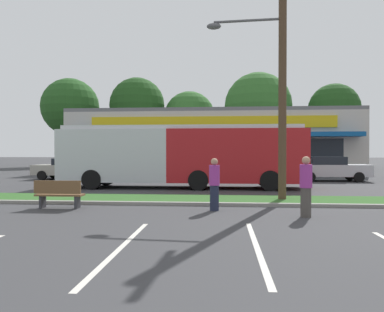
{
  "coord_description": "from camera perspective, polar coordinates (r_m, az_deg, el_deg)",
  "views": [
    {
      "loc": [
        0.3,
        -0.25,
        1.92
      ],
      "look_at": [
        -1.2,
        18.1,
        1.69
      ],
      "focal_mm": 34.68,
      "sensor_mm": 36.0,
      "label": 1
    }
  ],
  "objects": [
    {
      "name": "tree_mid_left",
      "position": [
        47.39,
        -0.39,
        6.03
      ],
      "size": [
        6.46,
        6.46,
        9.56
      ],
      "color": "#473323",
      "rests_on": "ground_plane"
    },
    {
      "name": "parking_stripe_2",
      "position": [
        7.76,
        9.92,
        -13.59
      ],
      "size": [
        0.12,
        4.8,
        0.01
      ],
      "primitive_type": "cube",
      "color": "silver",
      "rests_on": "ground_plane"
    },
    {
      "name": "storefront_building",
      "position": [
        37.05,
        3.3,
        2.04
      ],
      "size": [
        24.99,
        14.9,
        5.56
      ],
      "color": "#BCB7AD",
      "rests_on": "ground_plane"
    },
    {
      "name": "utility_pole",
      "position": [
        14.76,
        13.16,
        13.34
      ],
      "size": [
        3.03,
        2.4,
        9.61
      ],
      "color": "#4C3826",
      "rests_on": "ground_plane"
    },
    {
      "name": "tree_mid",
      "position": [
        45.81,
        10.13,
        7.57
      ],
      "size": [
        8.05,
        8.05,
        11.44
      ],
      "color": "#473323",
      "rests_on": "ground_plane"
    },
    {
      "name": "tree_far_left",
      "position": [
        50.34,
        -18.22,
        7.16
      ],
      "size": [
        7.28,
        7.28,
        11.26
      ],
      "color": "#473323",
      "rests_on": "ground_plane"
    },
    {
      "name": "grass_median",
      "position": [
        14.37,
        3.47,
        -6.72
      ],
      "size": [
        56.0,
        2.2,
        0.12
      ],
      "primitive_type": "cube",
      "color": "#2D5B23",
      "rests_on": "ground_plane"
    },
    {
      "name": "bus_stop_bench",
      "position": [
        13.27,
        -19.79,
        -5.46
      ],
      "size": [
        1.6,
        0.45,
        0.95
      ],
      "rotation": [
        0.0,
        0.0,
        3.14
      ],
      "color": "brown",
      "rests_on": "ground_plane"
    },
    {
      "name": "car_0",
      "position": [
        26.81,
        -18.54,
        -1.82
      ],
      "size": [
        4.38,
        1.95,
        1.45
      ],
      "rotation": [
        0.0,
        0.0,
        3.14
      ],
      "color": "#9E998C",
      "rests_on": "ground_plane"
    },
    {
      "name": "car_1",
      "position": [
        24.87,
        6.67,
        -1.88
      ],
      "size": [
        4.79,
        1.94,
        1.57
      ],
      "color": "#9E998C",
      "rests_on": "ground_plane"
    },
    {
      "name": "parking_stripe_1",
      "position": [
        7.73,
        -10.88,
        -13.65
      ],
      "size": [
        0.12,
        4.8,
        0.01
      ],
      "primitive_type": "cube",
      "color": "silver",
      "rests_on": "ground_plane"
    },
    {
      "name": "city_bus",
      "position": [
        19.48,
        -1.61,
        0.26
      ],
      "size": [
        12.74,
        2.68,
        3.25
      ],
      "rotation": [
        0.0,
        0.0,
        3.14
      ],
      "color": "#AD191E",
      "rests_on": "ground_plane"
    },
    {
      "name": "curb_lip",
      "position": [
        13.17,
        3.36,
        -7.41
      ],
      "size": [
        56.0,
        0.24,
        0.12
      ],
      "primitive_type": "cube",
      "color": "gray",
      "rests_on": "ground_plane"
    },
    {
      "name": "car_4",
      "position": [
        25.59,
        20.42,
        -1.83
      ],
      "size": [
        4.77,
        1.92,
        1.58
      ],
      "color": "#B7B7BC",
      "rests_on": "ground_plane"
    },
    {
      "name": "pedestrian_near_bench",
      "position": [
        12.04,
        3.46,
        -4.36
      ],
      "size": [
        0.34,
        0.34,
        1.7
      ],
      "rotation": [
        0.0,
        0.0,
        0.99
      ],
      "color": "#1E2338",
      "rests_on": "ground_plane"
    },
    {
      "name": "pedestrian_by_pole",
      "position": [
        11.34,
        17.12,
        -4.51
      ],
      "size": [
        0.36,
        0.36,
        1.78
      ],
      "rotation": [
        0.0,
        0.0,
        2.57
      ],
      "color": "#47423D",
      "rests_on": "ground_plane"
    },
    {
      "name": "tree_left",
      "position": [
        47.91,
        -8.43,
        7.71
      ],
      "size": [
        6.95,
        6.95,
        11.26
      ],
      "color": "#473323",
      "rests_on": "ground_plane"
    },
    {
      "name": "tree_mid_right",
      "position": [
        46.61,
        21.02,
        6.71
      ],
      "size": [
        5.94,
        5.94,
        9.83
      ],
      "color": "#473323",
      "rests_on": "ground_plane"
    }
  ]
}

